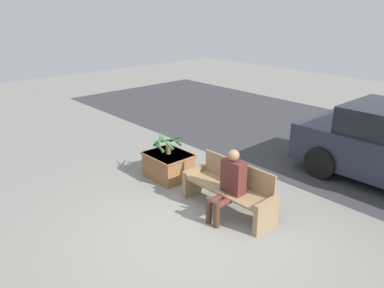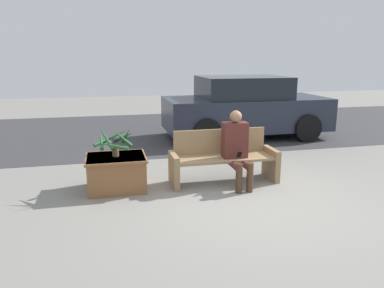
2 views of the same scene
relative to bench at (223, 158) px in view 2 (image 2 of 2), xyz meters
name	(u,v)px [view 2 (image 2 of 2)]	position (x,y,z in m)	size (l,w,h in m)	color
ground_plane	(250,201)	(0.11, -0.95, -0.40)	(30.00, 30.00, 0.00)	gray
road_surface	(177,129)	(0.11, 4.63, -0.40)	(20.00, 6.00, 0.01)	#38383A
bench	(223,158)	(0.00, 0.00, 0.00)	(1.77, 0.56, 0.86)	#8C704C
person_seated	(237,146)	(0.16, -0.20, 0.25)	(0.40, 0.64, 1.21)	#51231E
planter_box	(116,172)	(-1.75, 0.02, -0.11)	(0.92, 0.78, 0.54)	brown
potted_plant	(114,140)	(-1.76, 0.04, 0.40)	(0.67, 0.64, 0.52)	brown
parked_car	(245,108)	(1.63, 3.25, 0.36)	(4.10, 1.98, 1.55)	#232838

